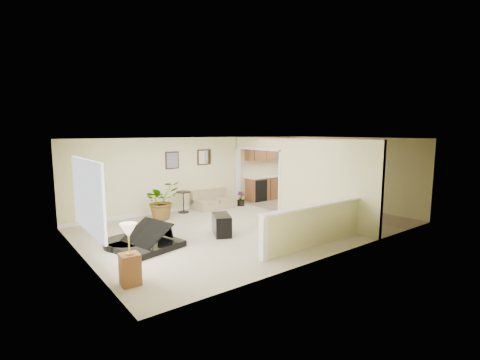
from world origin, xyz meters
TOP-DOWN VIEW (x-y plane):
  - floor at (0.00, 0.00)m, footprint 9.00×9.00m
  - back_wall at (0.00, 3.00)m, footprint 9.00×0.04m
  - front_wall at (0.00, -3.00)m, footprint 9.00×0.04m
  - left_wall at (-4.50, 0.00)m, footprint 0.04×6.00m
  - right_wall at (4.50, 0.00)m, footprint 0.04×6.00m
  - ceiling at (0.00, 0.00)m, footprint 9.00×6.00m
  - kitchen_vinyl at (3.15, 0.00)m, footprint 2.70×6.00m
  - interior_partition at (1.80, 0.25)m, footprint 0.18×5.99m
  - pony_half_wall at (0.08, -2.30)m, footprint 3.42×0.22m
  - left_window at (-4.49, -0.50)m, footprint 0.05×2.15m
  - wall_art_left at (-0.95, 2.97)m, footprint 0.48×0.04m
  - wall_mirror at (0.30, 2.97)m, footprint 0.55×0.04m
  - kitchen_cabinets at (3.19, 2.73)m, footprint 2.36×0.65m
  - piano at (-3.19, 0.04)m, footprint 1.84×1.85m
  - piano_bench at (-1.16, -0.24)m, footprint 0.71×0.91m
  - loveseat at (0.44, 2.63)m, footprint 1.53×0.93m
  - accent_table at (-0.74, 2.63)m, footprint 0.49×0.49m
  - palm_plant at (-1.69, 2.27)m, footprint 1.19×1.07m
  - small_plant at (1.45, 2.33)m, footprint 0.36×0.36m
  - lamp_stand at (-4.15, -1.75)m, footprint 0.35×0.35m

SIDE VIEW (x-z plane):
  - floor at x=0.00m, z-range 0.00..0.00m
  - kitchen_vinyl at x=3.15m, z-range 0.00..0.01m
  - small_plant at x=1.45m, z-range -0.04..0.48m
  - piano_bench at x=-1.16m, z-range 0.00..0.54m
  - loveseat at x=0.44m, z-range -0.10..0.74m
  - accent_table at x=-0.74m, z-range 0.10..0.82m
  - lamp_stand at x=-4.15m, z-range -0.09..1.03m
  - pony_half_wall at x=0.08m, z-range 0.02..1.02m
  - piano at x=-3.19m, z-range -0.11..1.20m
  - palm_plant at x=-1.69m, z-range -0.01..1.17m
  - kitchen_cabinets at x=3.19m, z-range -0.29..2.03m
  - interior_partition at x=1.80m, z-range -0.03..2.47m
  - back_wall at x=0.00m, z-range 0.00..2.50m
  - front_wall at x=0.00m, z-range 0.00..2.50m
  - left_wall at x=-4.50m, z-range 0.00..2.50m
  - right_wall at x=4.50m, z-range 0.00..2.50m
  - left_window at x=-4.49m, z-range 0.73..2.17m
  - wall_art_left at x=-0.95m, z-range 1.46..2.04m
  - wall_mirror at x=0.30m, z-range 1.52..2.08m
  - ceiling at x=0.00m, z-range 2.48..2.52m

